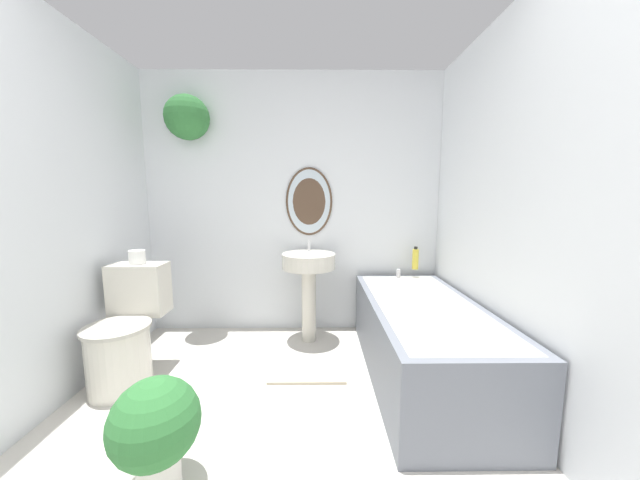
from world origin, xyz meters
name	(u,v)px	position (x,y,z in m)	size (l,w,h in m)	color
wall_back	(282,195)	(-0.11, 2.50, 1.29)	(2.84, 0.38, 2.40)	silver
wall_left	(24,211)	(-1.39, 1.24, 1.20)	(0.06, 2.60, 2.40)	silver
wall_right	(527,211)	(1.39, 1.24, 1.20)	(0.06, 2.60, 2.40)	silver
toilet	(126,334)	(-1.09, 1.57, 0.35)	(0.41, 0.61, 0.79)	beige
pedestal_sink	(309,273)	(0.15, 2.21, 0.62)	(0.47, 0.47, 0.89)	beige
bathtub	(423,338)	(0.97, 1.62, 0.28)	(0.75, 1.63, 0.62)	slate
shampoo_bottle	(415,259)	(1.12, 2.35, 0.71)	(0.06, 0.06, 0.21)	gold
potted_plant	(156,427)	(-0.47, 0.72, 0.30)	(0.37, 0.37, 0.51)	silver
bath_mat	(307,369)	(0.15, 1.69, 0.01)	(0.55, 0.37, 0.02)	#B7A88E
toilet_paper_roll	(137,257)	(-1.09, 1.77, 0.84)	(0.11, 0.11, 0.10)	white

